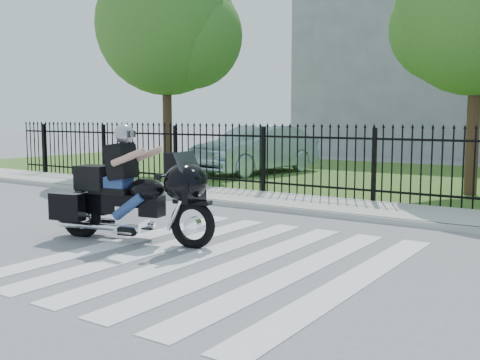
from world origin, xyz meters
The scene contains 12 objects.
ground centered at (0.00, 0.00, 0.00)m, with size 120.00×120.00×0.00m, color slate.
crosswalk centered at (0.00, 0.00, 0.01)m, with size 5.00×5.50×0.01m, color silver, non-canonical shape.
sidewalk centered at (0.00, 5.00, 0.06)m, with size 40.00×2.00×0.12m, color #ADAAA3.
curb centered at (0.00, 4.00, 0.06)m, with size 40.00×0.12×0.12m, color #ADAAA3.
grass_strip centered at (0.00, 12.00, 0.01)m, with size 40.00×12.00×0.02m, color #31581E.
iron_fence centered at (0.00, 6.00, 0.90)m, with size 26.00×0.04×1.80m.
tree_left centered at (-8.50, 8.50, 5.17)m, with size 4.80×4.80×7.58m.
tree_mid centered at (1.50, 9.00, 4.67)m, with size 4.20×4.20×6.78m.
building_tall centered at (-3.00, 26.00, 6.00)m, with size 15.00×10.00×12.00m, color #999CA1.
motorcycle_rider centered at (-1.98, 0.14, 0.81)m, with size 2.97×1.32×1.98m.
parked_car centered at (-6.15, 10.60, 0.87)m, with size 1.81×5.19×1.71m, color #A2BECC.
litter_bin centered at (-4.97, 4.65, 0.62)m, with size 0.45×0.45×1.00m, color black.
Camera 1 is at (4.67, -6.40, 2.06)m, focal length 42.00 mm.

